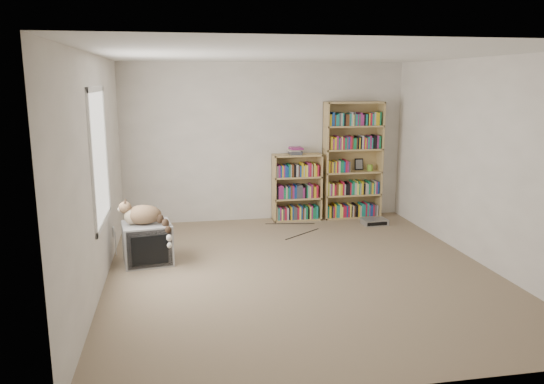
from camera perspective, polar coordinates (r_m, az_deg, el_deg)
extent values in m
cube|color=gray|center=(6.38, 3.14, -8.49)|extent=(4.50, 5.00, 0.01)
cube|color=white|center=(8.48, -0.71, 5.34)|extent=(4.50, 0.02, 2.50)
cube|color=white|center=(3.73, 12.34, -3.50)|extent=(4.50, 0.02, 2.50)
cube|color=white|center=(5.95, -18.32, 1.90)|extent=(0.02, 5.00, 2.50)
cube|color=white|center=(6.93, 21.68, 3.02)|extent=(0.02, 5.00, 2.50)
cube|color=white|center=(5.98, 3.42, 14.56)|extent=(4.50, 5.00, 0.02)
cube|color=white|center=(6.12, -18.05, 3.61)|extent=(0.02, 1.22, 1.52)
cube|color=gray|center=(6.75, -13.25, -5.38)|extent=(0.65, 0.60, 0.50)
cube|color=black|center=(6.52, -13.03, -6.00)|extent=(0.53, 0.11, 0.46)
cube|color=black|center=(6.50, -13.00, -6.13)|extent=(0.42, 0.08, 0.35)
cube|color=black|center=(6.86, -13.34, -5.19)|extent=(0.38, 0.33, 0.30)
ellipsoid|color=#322114|center=(6.65, -13.67, -2.38)|extent=(0.44, 0.29, 0.24)
ellipsoid|color=#322114|center=(6.64, -12.70, -2.43)|extent=(0.20, 0.22, 0.18)
ellipsoid|color=tan|center=(6.64, -14.92, -2.55)|extent=(0.17, 0.17, 0.20)
ellipsoid|color=#322114|center=(6.63, -15.53, -1.61)|extent=(0.15, 0.15, 0.15)
sphere|color=beige|center=(6.64, -16.02, -1.81)|extent=(0.06, 0.06, 0.06)
cone|color=black|center=(6.58, -15.54, -1.10)|extent=(0.06, 0.07, 0.08)
cone|color=black|center=(6.66, -15.49, -0.94)|extent=(0.06, 0.07, 0.08)
cube|color=tan|center=(8.58, 5.76, 3.30)|extent=(0.02, 0.30, 1.89)
cube|color=tan|center=(8.88, 11.48, 3.41)|extent=(0.02, 0.30, 1.89)
cube|color=tan|center=(8.84, 8.38, 3.49)|extent=(0.94, 0.03, 1.89)
cube|color=tan|center=(8.63, 8.87, 9.49)|extent=(0.94, 0.30, 0.02)
cube|color=tan|center=(8.90, 8.48, -2.58)|extent=(0.94, 0.30, 0.03)
cube|color=tan|center=(8.82, 8.56, -0.24)|extent=(0.94, 0.30, 0.03)
cube|color=tan|center=(8.75, 8.63, 2.15)|extent=(0.94, 0.30, 0.02)
cube|color=tan|center=(8.69, 8.71, 4.58)|extent=(0.94, 0.30, 0.02)
cube|color=tan|center=(8.65, 8.79, 7.03)|extent=(0.94, 0.30, 0.02)
cube|color=#B11737|center=(8.87, 8.50, -1.91)|extent=(0.86, 0.24, 0.19)
cube|color=navy|center=(8.79, 8.58, 0.45)|extent=(0.86, 0.24, 0.19)
cube|color=#167B4A|center=(8.73, 8.65, 2.85)|extent=(0.86, 0.24, 0.19)
cube|color=#BAAB99|center=(8.68, 8.73, 5.28)|extent=(0.86, 0.24, 0.19)
cube|color=black|center=(8.64, 8.81, 7.73)|extent=(0.86, 0.24, 0.19)
cube|color=tan|center=(8.46, 0.21, 0.42)|extent=(0.02, 0.30, 1.07)
cube|color=tan|center=(8.62, 5.13, 0.60)|extent=(0.02, 0.30, 1.07)
cube|color=tan|center=(8.66, 2.49, 0.69)|extent=(0.78, 0.03, 1.07)
cube|color=tan|center=(8.45, 2.73, 3.99)|extent=(0.78, 0.30, 0.02)
cube|color=tan|center=(8.65, 2.66, -2.88)|extent=(0.78, 0.30, 0.03)
cube|color=tan|center=(8.57, 2.68, -0.63)|extent=(0.78, 0.30, 0.03)
cube|color=tan|center=(8.50, 2.70, 1.66)|extent=(0.78, 0.30, 0.02)
cube|color=#B11737|center=(8.63, 2.67, -2.19)|extent=(0.70, 0.24, 0.19)
cube|color=navy|center=(8.55, 2.69, 0.07)|extent=(0.70, 0.24, 0.19)
cube|color=#167B4A|center=(8.48, 2.71, 2.38)|extent=(0.70, 0.24, 0.19)
cube|color=#B11737|center=(8.43, 2.49, 4.44)|extent=(0.20, 0.26, 0.11)
cylinder|color=#74A830|center=(8.84, 10.47, 2.60)|extent=(0.09, 0.09, 0.10)
cube|color=black|center=(8.87, 9.32, 2.97)|extent=(0.14, 0.05, 0.19)
cube|color=#A3A3A7|center=(8.50, 10.96, -3.15)|extent=(0.39, 0.29, 0.09)
cube|color=silver|center=(7.10, -16.68, -4.12)|extent=(0.01, 0.08, 0.13)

